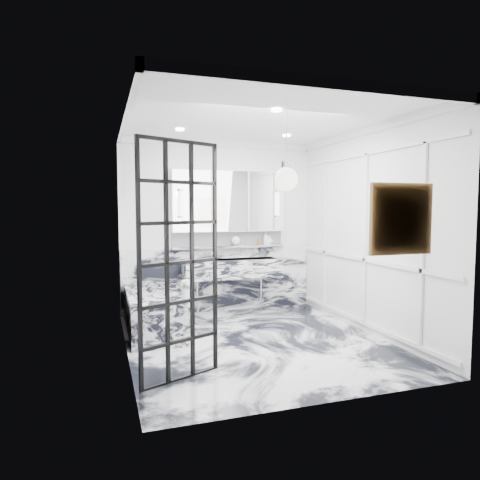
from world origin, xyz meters
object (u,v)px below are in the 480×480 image
object	(u,v)px
bathtub	(155,312)
trough_sink	(232,268)
crittall_door	(180,263)
mirror_cabinet	(229,201)

from	to	relation	value
bathtub	trough_sink	bearing A→B (deg)	26.48
crittall_door	trough_sink	xyz separation A→B (m)	(1.29, 2.43, -0.45)
crittall_door	bathtub	size ratio (longest dim) A/B	1.43
crittall_door	mirror_cabinet	world-z (taller)	crittall_door
trough_sink	bathtub	world-z (taller)	trough_sink
crittall_door	mirror_cabinet	distance (m)	2.97
mirror_cabinet	bathtub	world-z (taller)	mirror_cabinet
crittall_door	bathtub	xyz separation A→B (m)	(-0.04, 1.77, -0.90)
trough_sink	mirror_cabinet	bearing A→B (deg)	90.00
trough_sink	mirror_cabinet	world-z (taller)	mirror_cabinet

